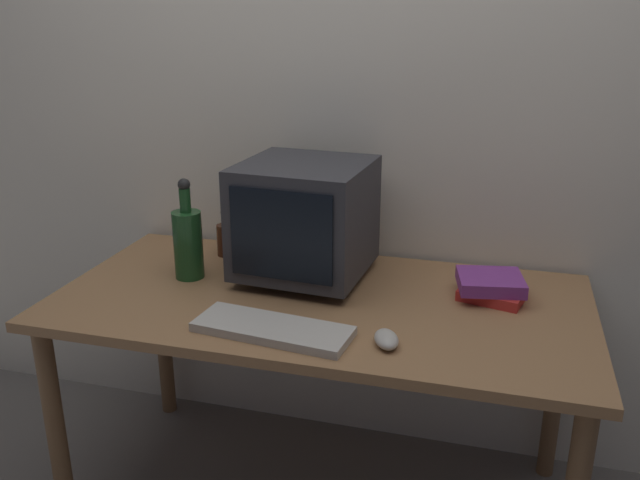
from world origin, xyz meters
name	(u,v)px	position (x,y,z in m)	size (l,w,h in m)	color
back_wall	(356,99)	(0.00, 0.45, 1.25)	(4.00, 0.08, 2.50)	silver
desk	(320,323)	(0.00, 0.00, 0.64)	(1.57, 0.78, 0.73)	#9E7047
crt_monitor	(305,219)	(-0.09, 0.14, 0.92)	(0.41, 0.41, 0.37)	#333338
keyboard	(273,329)	(-0.06, -0.25, 0.74)	(0.42, 0.15, 0.02)	beige
computer_mouse	(386,339)	(0.24, -0.24, 0.74)	(0.06, 0.10, 0.04)	beige
bottle_tall	(188,241)	(-0.44, 0.04, 0.85)	(0.09, 0.09, 0.32)	#1E4C23
bottle_short	(225,238)	(-0.41, 0.26, 0.79)	(0.06, 0.06, 0.17)	#472314
book_stack	(491,287)	(0.49, 0.13, 0.76)	(0.22, 0.20, 0.07)	red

